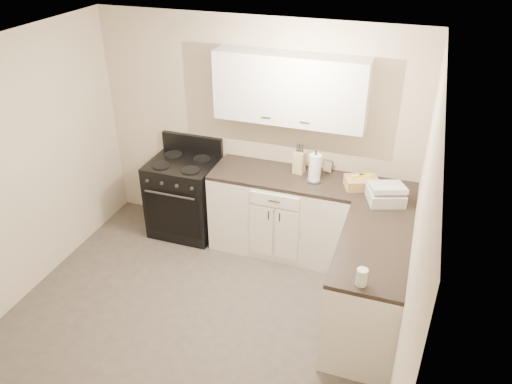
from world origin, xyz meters
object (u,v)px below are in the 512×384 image
(knife_block, at_px, (299,162))
(wicker_basket, at_px, (361,183))
(paper_towel, at_px, (315,168))
(stove, at_px, (185,197))
(countertop_grill, at_px, (386,196))

(knife_block, relative_size, wicker_basket, 0.75)
(knife_block, bearing_deg, paper_towel, -22.62)
(stove, distance_m, wicker_basket, 2.07)
(knife_block, relative_size, countertop_grill, 0.74)
(knife_block, bearing_deg, countertop_grill, -8.97)
(stove, bearing_deg, knife_block, 5.90)
(knife_block, xyz_separation_m, paper_towel, (0.20, -0.12, 0.03))
(stove, xyz_separation_m, knife_block, (1.32, 0.14, 0.60))
(stove, relative_size, countertop_grill, 2.74)
(stove, bearing_deg, paper_towel, 0.55)
(wicker_basket, bearing_deg, paper_towel, -178.30)
(stove, distance_m, countertop_grill, 2.33)
(paper_towel, bearing_deg, knife_block, 148.06)
(stove, bearing_deg, wicker_basket, 0.83)
(knife_block, height_order, wicker_basket, knife_block)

